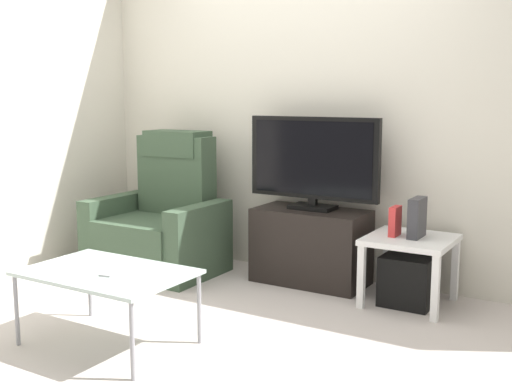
{
  "coord_description": "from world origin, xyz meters",
  "views": [
    {
      "loc": [
        2.11,
        -3.17,
        1.37
      ],
      "look_at": [
        -0.1,
        0.5,
        0.7
      ],
      "focal_mm": 44.13,
      "sensor_mm": 36.0,
      "label": 1
    }
  ],
  "objects_px": {
    "subwoofer_box": "(409,280)",
    "cell_phone": "(112,272)",
    "television": "(313,161)",
    "book_upright": "(395,221)",
    "side_table": "(410,248)",
    "game_console": "(417,218)",
    "recliner_armchair": "(161,223)",
    "coffee_table": "(107,275)",
    "tv_stand": "(311,246)"
  },
  "relations": [
    {
      "from": "television",
      "to": "side_table",
      "type": "relative_size",
      "value": 1.85
    },
    {
      "from": "subwoofer_box",
      "to": "recliner_armchair",
      "type": "bearing_deg",
      "value": -174.41
    },
    {
      "from": "television",
      "to": "side_table",
      "type": "height_order",
      "value": "television"
    },
    {
      "from": "television",
      "to": "game_console",
      "type": "relative_size",
      "value": 3.85
    },
    {
      "from": "game_console",
      "to": "cell_phone",
      "type": "xyz_separation_m",
      "value": [
        -1.18,
        -1.55,
        -0.16
      ]
    },
    {
      "from": "game_console",
      "to": "cell_phone",
      "type": "distance_m",
      "value": 1.95
    },
    {
      "from": "subwoofer_box",
      "to": "coffee_table",
      "type": "xyz_separation_m",
      "value": [
        -1.21,
        -1.52,
        0.23
      ]
    },
    {
      "from": "television",
      "to": "recliner_armchair",
      "type": "height_order",
      "value": "television"
    },
    {
      "from": "television",
      "to": "coffee_table",
      "type": "height_order",
      "value": "television"
    },
    {
      "from": "side_table",
      "to": "cell_phone",
      "type": "relative_size",
      "value": 3.6
    },
    {
      "from": "game_console",
      "to": "recliner_armchair",
      "type": "bearing_deg",
      "value": -174.22
    },
    {
      "from": "cell_phone",
      "to": "book_upright",
      "type": "bearing_deg",
      "value": 44.15
    },
    {
      "from": "tv_stand",
      "to": "coffee_table",
      "type": "bearing_deg",
      "value": -105.29
    },
    {
      "from": "game_console",
      "to": "book_upright",
      "type": "bearing_deg",
      "value": -167.47
    },
    {
      "from": "television",
      "to": "cell_phone",
      "type": "bearing_deg",
      "value": -102.98
    },
    {
      "from": "coffee_table",
      "to": "cell_phone",
      "type": "distance_m",
      "value": 0.07
    },
    {
      "from": "game_console",
      "to": "cell_phone",
      "type": "height_order",
      "value": "game_console"
    },
    {
      "from": "side_table",
      "to": "game_console",
      "type": "relative_size",
      "value": 2.09
    },
    {
      "from": "book_upright",
      "to": "tv_stand",
      "type": "bearing_deg",
      "value": 170.11
    },
    {
      "from": "television",
      "to": "book_upright",
      "type": "relative_size",
      "value": 5.12
    },
    {
      "from": "tv_stand",
      "to": "cell_phone",
      "type": "distance_m",
      "value": 1.68
    },
    {
      "from": "tv_stand",
      "to": "game_console",
      "type": "bearing_deg",
      "value": -6.13
    },
    {
      "from": "television",
      "to": "cell_phone",
      "type": "xyz_separation_m",
      "value": [
        -0.38,
        -1.65,
        -0.47
      ]
    },
    {
      "from": "tv_stand",
      "to": "side_table",
      "type": "distance_m",
      "value": 0.78
    },
    {
      "from": "subwoofer_box",
      "to": "book_upright",
      "type": "relative_size",
      "value": 1.68
    },
    {
      "from": "tv_stand",
      "to": "coffee_table",
      "type": "distance_m",
      "value": 1.68
    },
    {
      "from": "recliner_armchair",
      "to": "cell_phone",
      "type": "bearing_deg",
      "value": -51.07
    },
    {
      "from": "side_table",
      "to": "subwoofer_box",
      "type": "bearing_deg",
      "value": -135.0
    },
    {
      "from": "subwoofer_box",
      "to": "cell_phone",
      "type": "bearing_deg",
      "value": -126.67
    },
    {
      "from": "side_table",
      "to": "subwoofer_box",
      "type": "distance_m",
      "value": 0.22
    },
    {
      "from": "recliner_armchair",
      "to": "coffee_table",
      "type": "height_order",
      "value": "recliner_armchair"
    },
    {
      "from": "side_table",
      "to": "coffee_table",
      "type": "relative_size",
      "value": 0.6
    },
    {
      "from": "television",
      "to": "book_upright",
      "type": "height_order",
      "value": "television"
    },
    {
      "from": "tv_stand",
      "to": "coffee_table",
      "type": "relative_size",
      "value": 0.9
    },
    {
      "from": "subwoofer_box",
      "to": "game_console",
      "type": "height_order",
      "value": "game_console"
    },
    {
      "from": "side_table",
      "to": "coffee_table",
      "type": "bearing_deg",
      "value": -128.47
    },
    {
      "from": "side_table",
      "to": "coffee_table",
      "type": "height_order",
      "value": "side_table"
    },
    {
      "from": "tv_stand",
      "to": "game_console",
      "type": "relative_size",
      "value": 3.14
    },
    {
      "from": "subwoofer_box",
      "to": "side_table",
      "type": "bearing_deg",
      "value": 45.0
    },
    {
      "from": "book_upright",
      "to": "coffee_table",
      "type": "xyz_separation_m",
      "value": [
        -1.11,
        -1.5,
        -0.16
      ]
    },
    {
      "from": "side_table",
      "to": "coffee_table",
      "type": "distance_m",
      "value": 1.94
    },
    {
      "from": "coffee_table",
      "to": "side_table",
      "type": "bearing_deg",
      "value": 51.53
    },
    {
      "from": "book_upright",
      "to": "side_table",
      "type": "bearing_deg",
      "value": 11.31
    },
    {
      "from": "television",
      "to": "recliner_armchair",
      "type": "relative_size",
      "value": 0.92
    },
    {
      "from": "tv_stand",
      "to": "book_upright",
      "type": "bearing_deg",
      "value": -9.89
    },
    {
      "from": "side_table",
      "to": "recliner_armchair",
      "type": "bearing_deg",
      "value": -174.41
    },
    {
      "from": "television",
      "to": "recliner_armchair",
      "type": "xyz_separation_m",
      "value": [
        -1.16,
        -0.3,
        -0.52
      ]
    },
    {
      "from": "recliner_armchair",
      "to": "side_table",
      "type": "distance_m",
      "value": 1.94
    },
    {
      "from": "tv_stand",
      "to": "subwoofer_box",
      "type": "height_order",
      "value": "tv_stand"
    },
    {
      "from": "tv_stand",
      "to": "side_table",
      "type": "bearing_deg",
      "value": -7.15
    }
  ]
}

